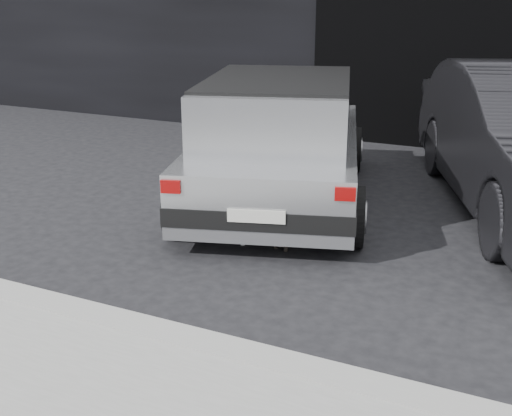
% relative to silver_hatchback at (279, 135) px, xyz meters
% --- Properties ---
extents(ground, '(80.00, 80.00, 0.00)m').
position_rel_silver_hatchback_xyz_m(ground, '(0.16, -0.61, -0.77)').
color(ground, black).
rests_on(ground, ground).
extents(garage_opening, '(4.00, 0.10, 2.60)m').
position_rel_silver_hatchback_xyz_m(garage_opening, '(1.16, 3.38, 0.53)').
color(garage_opening, black).
rests_on(garage_opening, ground).
extents(curb, '(18.00, 0.25, 0.12)m').
position_rel_silver_hatchback_xyz_m(curb, '(1.16, -3.21, -0.71)').
color(curb, gray).
rests_on(curb, ground).
extents(silver_hatchback, '(2.76, 4.14, 1.40)m').
position_rel_silver_hatchback_xyz_m(silver_hatchback, '(0.00, 0.00, 0.00)').
color(silver_hatchback, '#AEB0B3').
rests_on(silver_hatchback, ground).
extents(cat_siamese, '(0.32, 0.68, 0.24)m').
position_rel_silver_hatchback_xyz_m(cat_siamese, '(0.62, -1.23, -0.66)').
color(cat_siamese, beige).
rests_on(cat_siamese, ground).
extents(cat_white, '(0.73, 0.29, 0.34)m').
position_rel_silver_hatchback_xyz_m(cat_white, '(0.12, -1.33, -0.60)').
color(cat_white, silver).
rests_on(cat_white, ground).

